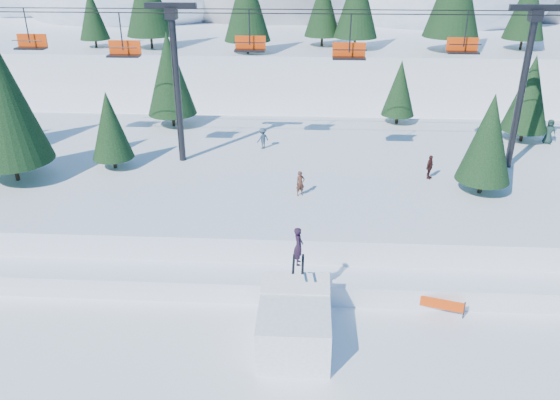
# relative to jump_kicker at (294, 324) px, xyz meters

# --- Properties ---
(ground) EXTENTS (160.00, 160.00, 0.00)m
(ground) POSITION_rel_jump_kicker_xyz_m (0.76, -2.12, -1.16)
(ground) COLOR white
(ground) RESTS_ON ground
(mid_shelf) EXTENTS (70.00, 22.00, 2.50)m
(mid_shelf) POSITION_rel_jump_kicker_xyz_m (0.76, 15.88, 0.09)
(mid_shelf) COLOR white
(mid_shelf) RESTS_ON ground
(berm) EXTENTS (70.00, 6.00, 1.10)m
(berm) POSITION_rel_jump_kicker_xyz_m (0.76, 5.88, -0.61)
(berm) COLOR white
(berm) RESTS_ON ground
(jump_kicker) EXTENTS (3.05, 4.31, 5.03)m
(jump_kicker) POSITION_rel_jump_kicker_xyz_m (0.00, 0.00, 0.00)
(jump_kicker) COLOR white
(jump_kicker) RESTS_ON ground
(chairlift) EXTENTS (46.00, 3.21, 10.28)m
(chairlift) POSITION_rel_jump_kicker_xyz_m (1.84, 15.92, 8.17)
(chairlift) COLOR black
(chairlift) RESTS_ON mid_shelf
(conifer_stand) EXTENTS (63.92, 17.54, 9.50)m
(conifer_stand) POSITION_rel_jump_kicker_xyz_m (0.59, 16.35, 5.89)
(conifer_stand) COLOR black
(conifer_stand) RESTS_ON mid_shelf
(distant_skiers) EXTENTS (22.18, 11.04, 1.85)m
(distant_skiers) POSITION_rel_jump_kicker_xyz_m (7.33, 17.50, 2.17)
(distant_skiers) COLOR #2D4255
(distant_skiers) RESTS_ON mid_shelf
(banner_near) EXTENTS (2.76, 0.81, 0.90)m
(banner_near) POSITION_rel_jump_kicker_xyz_m (6.52, 2.73, -0.62)
(banner_near) COLOR black
(banner_near) RESTS_ON ground
(banner_far) EXTENTS (2.85, 0.31, 0.90)m
(banner_far) POSITION_rel_jump_kicker_xyz_m (11.02, 4.18, -0.62)
(banner_far) COLOR black
(banner_far) RESTS_ON ground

